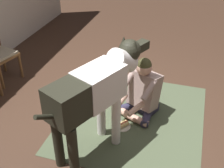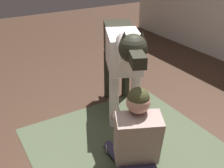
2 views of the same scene
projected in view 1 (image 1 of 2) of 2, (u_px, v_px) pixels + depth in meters
name	position (u px, v px, depth m)	size (l,w,h in m)	color
ground_plane	(134.00, 122.00, 3.92)	(12.97, 12.97, 0.00)	#402B1E
area_rug	(133.00, 117.00, 4.00)	(2.07, 1.90, 0.01)	#47523A
person_sitting_on_floor	(142.00, 92.00, 3.90)	(0.72, 0.62, 0.86)	#33304B
large_dog	(96.00, 90.00, 3.09)	(1.56, 0.82, 1.25)	silver
hot_dog_on_plate	(122.00, 125.00, 3.82)	(0.22, 0.22, 0.06)	silver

